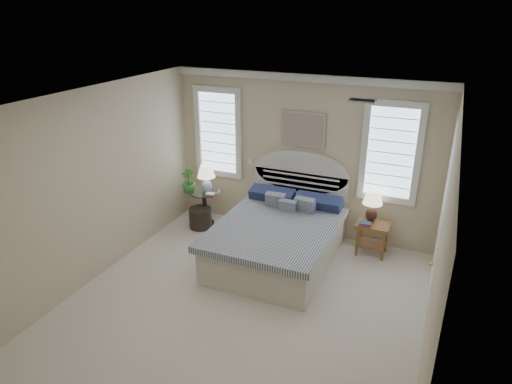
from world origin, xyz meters
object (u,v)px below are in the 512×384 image
object	(u,v)px
side_table_left	(205,204)
floor_pot	(200,218)
nightstand_right	(373,232)
lamp_right	(372,203)
lamp_left	(206,176)
bed	(279,235)

from	to	relation	value
side_table_left	floor_pot	size ratio (longest dim) A/B	1.59
nightstand_right	floor_pot	xyz separation A→B (m)	(-2.95, -0.26, -0.20)
floor_pot	lamp_right	distance (m)	2.99
floor_pot	side_table_left	bearing A→B (deg)	88.35
floor_pot	lamp_left	size ratio (longest dim) A/B	0.78
nightstand_right	floor_pot	bearing A→B (deg)	-174.95
nightstand_right	lamp_right	size ratio (longest dim) A/B	1.06
floor_pot	lamp_right	xyz separation A→B (m)	(2.89, 0.36, 0.65)
lamp_left	lamp_right	world-z (taller)	lamp_left
bed	floor_pot	distance (m)	1.72
nightstand_right	side_table_left	bearing A→B (deg)	-178.06
bed	lamp_right	xyz separation A→B (m)	(1.24, 0.79, 0.45)
side_table_left	lamp_left	bearing A→B (deg)	-22.30
floor_pot	lamp_right	world-z (taller)	lamp_right
nightstand_right	lamp_left	world-z (taller)	lamp_left
side_table_left	nightstand_right	distance (m)	2.95
side_table_left	lamp_right	world-z (taller)	lamp_right
side_table_left	nightstand_right	world-z (taller)	side_table_left
lamp_left	nightstand_right	bearing A→B (deg)	2.63
floor_pot	bed	bearing A→B (deg)	-14.60
floor_pot	lamp_right	bearing A→B (deg)	7.07
nightstand_right	lamp_left	distance (m)	2.93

